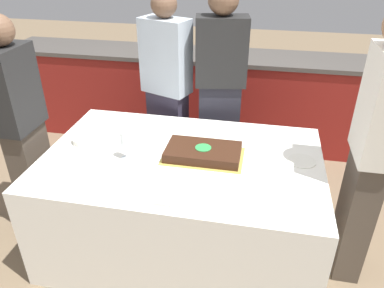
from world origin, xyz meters
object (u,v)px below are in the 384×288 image
object	(u,v)px
person_seated_left	(23,129)
person_standing_back	(167,92)
person_cutting_cake	(220,91)
person_seated_right	(372,151)
wine_glass	(125,141)
cake	(203,152)
plate_stack	(87,139)

from	to	relation	value
person_seated_left	person_standing_back	xyz separation A→B (m)	(0.80, 0.79, 0.02)
person_cutting_cake	person_standing_back	xyz separation A→B (m)	(-0.43, -0.00, -0.04)
person_seated_right	wine_glass	bearing A→B (deg)	-86.56
wine_glass	person_standing_back	world-z (taller)	person_standing_back
person_seated_left	person_seated_right	world-z (taller)	person_seated_right
wine_glass	person_cutting_cake	xyz separation A→B (m)	(0.47, 0.87, 0.02)
cake	person_cutting_cake	distance (m)	0.77
cake	wine_glass	xyz separation A→B (m)	(-0.47, -0.12, 0.10)
person_cutting_cake	person_seated_left	bearing A→B (deg)	23.04
cake	person_seated_left	bearing A→B (deg)	-178.65
cake	person_cutting_cake	size ratio (longest dim) A/B	0.30
plate_stack	wine_glass	world-z (taller)	wine_glass
plate_stack	wine_glass	distance (m)	0.39
wine_glass	person_seated_right	bearing A→B (deg)	3.44
wine_glass	person_seated_left	xyz separation A→B (m)	(-0.76, 0.09, -0.04)
wine_glass	person_seated_right	distance (m)	1.44
person_seated_left	person_seated_right	distance (m)	2.20
cake	person_standing_back	xyz separation A→B (m)	(-0.43, 0.76, 0.08)
wine_glass	person_seated_left	distance (m)	0.77
person_seated_right	person_standing_back	bearing A→B (deg)	-119.33
person_standing_back	person_cutting_cake	bearing A→B (deg)	-159.10
wine_glass	person_seated_left	world-z (taller)	person_seated_left
person_cutting_cake	person_seated_right	xyz separation A→B (m)	(0.97, -0.79, 0.02)
cake	person_seated_right	bearing A→B (deg)	-1.72
cake	person_seated_right	world-z (taller)	person_seated_right
wine_glass	person_cutting_cake	size ratio (longest dim) A/B	0.11
wine_glass	person_cutting_cake	bearing A→B (deg)	61.73
cake	person_seated_left	size ratio (longest dim) A/B	0.32
plate_stack	person_seated_left	size ratio (longest dim) A/B	0.12
cake	person_standing_back	distance (m)	0.87
cake	wine_glass	world-z (taller)	wine_glass
cake	plate_stack	world-z (taller)	cake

